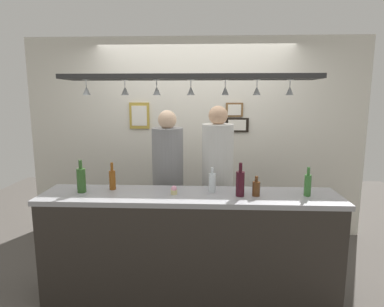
% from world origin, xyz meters
% --- Properties ---
extents(ground_plane, '(8.00, 8.00, 0.00)m').
position_xyz_m(ground_plane, '(0.00, 0.00, 0.00)').
color(ground_plane, '#4C4742').
extents(back_wall, '(4.40, 0.06, 2.60)m').
position_xyz_m(back_wall, '(0.00, 1.10, 1.30)').
color(back_wall, silver).
rests_on(back_wall, ground_plane).
extents(bar_counter, '(2.70, 0.55, 0.98)m').
position_xyz_m(bar_counter, '(0.00, -0.50, 0.67)').
color(bar_counter, '#99999E').
rests_on(bar_counter, ground_plane).
extents(overhead_glass_rack, '(2.20, 0.36, 0.04)m').
position_xyz_m(overhead_glass_rack, '(0.00, -0.30, 2.02)').
color(overhead_glass_rack, black).
extents(hanging_wineglass_far_left, '(0.07, 0.07, 0.13)m').
position_xyz_m(hanging_wineglass_far_left, '(-0.89, -0.36, 1.90)').
color(hanging_wineglass_far_left, silver).
rests_on(hanging_wineglass_far_left, overhead_glass_rack).
extents(hanging_wineglass_left, '(0.07, 0.07, 0.13)m').
position_xyz_m(hanging_wineglass_left, '(-0.57, -0.30, 1.90)').
color(hanging_wineglass_left, silver).
rests_on(hanging_wineglass_left, overhead_glass_rack).
extents(hanging_wineglass_center_left, '(0.07, 0.07, 0.13)m').
position_xyz_m(hanging_wineglass_center_left, '(-0.29, -0.33, 1.90)').
color(hanging_wineglass_center_left, silver).
rests_on(hanging_wineglass_center_left, overhead_glass_rack).
extents(hanging_wineglass_center, '(0.07, 0.07, 0.13)m').
position_xyz_m(hanging_wineglass_center, '(0.01, -0.32, 1.90)').
color(hanging_wineglass_center, silver).
rests_on(hanging_wineglass_center, overhead_glass_rack).
extents(hanging_wineglass_center_right, '(0.07, 0.07, 0.13)m').
position_xyz_m(hanging_wineglass_center_right, '(0.31, -0.28, 1.90)').
color(hanging_wineglass_center_right, silver).
rests_on(hanging_wineglass_center_right, overhead_glass_rack).
extents(hanging_wineglass_right, '(0.07, 0.07, 0.13)m').
position_xyz_m(hanging_wineglass_right, '(0.58, -0.31, 1.90)').
color(hanging_wineglass_right, silver).
rests_on(hanging_wineglass_right, overhead_glass_rack).
extents(hanging_wineglass_far_right, '(0.07, 0.07, 0.13)m').
position_xyz_m(hanging_wineglass_far_right, '(0.86, -0.28, 1.90)').
color(hanging_wineglass_far_right, silver).
rests_on(hanging_wineglass_far_right, overhead_glass_rack).
extents(person_left_grey_shirt, '(0.34, 0.34, 1.71)m').
position_xyz_m(person_left_grey_shirt, '(-0.28, 0.30, 1.03)').
color(person_left_grey_shirt, '#2D334C').
rests_on(person_left_grey_shirt, ground_plane).
extents(person_right_white_patterned_shirt, '(0.34, 0.34, 1.76)m').
position_xyz_m(person_right_white_patterned_shirt, '(0.27, 0.30, 1.06)').
color(person_right_white_patterned_shirt, '#2D334C').
rests_on(person_right_white_patterned_shirt, ground_plane).
extents(bottle_beer_amber_tall, '(0.06, 0.06, 0.26)m').
position_xyz_m(bottle_beer_amber_tall, '(-0.74, -0.24, 1.08)').
color(bottle_beer_amber_tall, brown).
rests_on(bottle_beer_amber_tall, bar_counter).
extents(bottle_wine_dark_red, '(0.08, 0.08, 0.30)m').
position_xyz_m(bottle_wine_dark_red, '(0.45, -0.39, 1.10)').
color(bottle_wine_dark_red, '#380F19').
rests_on(bottle_wine_dark_red, bar_counter).
extents(bottle_beer_green_import, '(0.06, 0.06, 0.26)m').
position_xyz_m(bottle_beer_green_import, '(1.04, -0.36, 1.08)').
color(bottle_beer_green_import, '#336B2D').
rests_on(bottle_beer_green_import, bar_counter).
extents(bottle_champagne_green, '(0.08, 0.08, 0.30)m').
position_xyz_m(bottle_champagne_green, '(-1.00, -0.34, 1.10)').
color(bottle_champagne_green, '#2D5623').
rests_on(bottle_champagne_green, bar_counter).
extents(bottle_beer_brown_stubby, '(0.07, 0.07, 0.18)m').
position_xyz_m(bottle_beer_brown_stubby, '(0.59, -0.38, 1.05)').
color(bottle_beer_brown_stubby, '#512D14').
rests_on(bottle_beer_brown_stubby, bar_counter).
extents(bottle_soda_clear, '(0.06, 0.06, 0.23)m').
position_xyz_m(bottle_soda_clear, '(0.20, -0.27, 1.07)').
color(bottle_soda_clear, silver).
rests_on(bottle_soda_clear, bar_counter).
extents(cupcake, '(0.06, 0.06, 0.08)m').
position_xyz_m(cupcake, '(-0.14, -0.36, 1.02)').
color(cupcake, beige).
rests_on(cupcake, bar_counter).
extents(picture_frame_caricature, '(0.26, 0.02, 0.34)m').
position_xyz_m(picture_frame_caricature, '(-0.73, 1.06, 1.60)').
color(picture_frame_caricature, '#B29338').
rests_on(picture_frame_caricature, back_wall).
extents(picture_frame_lower_pair, '(0.30, 0.02, 0.18)m').
position_xyz_m(picture_frame_lower_pair, '(0.54, 1.06, 1.49)').
color(picture_frame_lower_pair, black).
rests_on(picture_frame_lower_pair, back_wall).
extents(picture_frame_upper_small, '(0.22, 0.02, 0.18)m').
position_xyz_m(picture_frame_upper_small, '(0.50, 1.06, 1.68)').
color(picture_frame_upper_small, brown).
rests_on(picture_frame_upper_small, back_wall).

